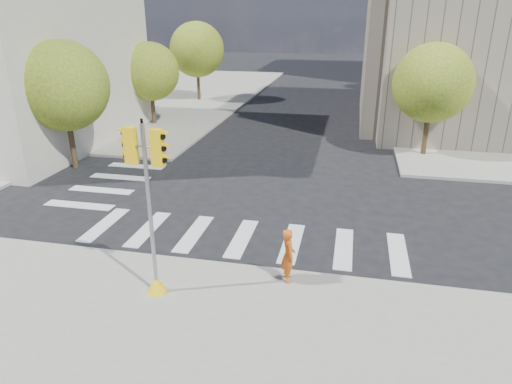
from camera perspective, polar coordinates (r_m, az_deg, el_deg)
ground at (r=18.16m, az=0.02°, el=-3.01°), size 160.00×160.00×0.00m
sidewalk_far_left at (r=48.82m, az=-17.18°, el=11.71°), size 28.00×40.00×0.15m
tree_lw_near at (r=24.74m, az=-22.93°, el=12.10°), size 4.40×4.40×6.41m
tree_lw_mid at (r=33.45m, az=-13.09°, el=14.44°), size 4.00×4.00×5.77m
tree_lw_far at (r=42.63m, az=-7.40°, el=17.23°), size 4.80×4.80×6.95m
tree_re_near at (r=26.71m, az=21.21°, el=12.57°), size 4.20×4.20×6.16m
tree_re_mid at (r=38.51m, az=18.78°, el=15.62°), size 4.60×4.60×6.66m
tree_re_far at (r=50.46m, az=17.36°, el=16.34°), size 4.00×4.00×5.88m
lamp_near at (r=30.65m, az=21.25°, el=14.53°), size 0.35×0.18×8.11m
lamp_far at (r=44.50m, az=18.71°, el=16.56°), size 0.35×0.18×8.11m
traffic_signal at (r=12.51m, az=-12.99°, el=-3.89°), size 1.08×0.56×4.96m
photographer at (r=13.37m, az=4.05°, el=-7.89°), size 0.57×0.70×1.65m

